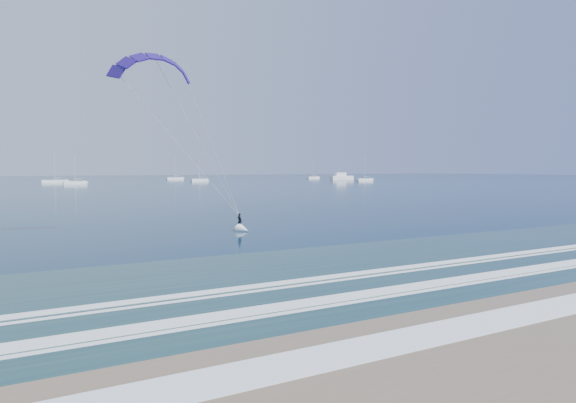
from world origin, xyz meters
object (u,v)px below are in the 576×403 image
at_px(motor_yacht, 341,177).
at_px(sailboat_5, 199,180).
at_px(sailboat_2, 55,181).
at_px(sailboat_6, 365,180).
at_px(sailboat_3, 75,183).
at_px(sailboat_4, 175,178).
at_px(kitesurfer_rig, 199,142).
at_px(sailboat_7, 313,177).

height_order(motor_yacht, sailboat_5, sailboat_5).
bearing_deg(sailboat_5, sailboat_2, 174.10).
xyz_separation_m(sailboat_2, sailboat_6, (132.44, -39.22, -0.01)).
distance_m(motor_yacht, sailboat_3, 138.37).
relative_size(motor_yacht, sailboat_2, 1.01).
distance_m(sailboat_2, sailboat_3, 27.11).
height_order(sailboat_3, sailboat_4, sailboat_4).
bearing_deg(sailboat_5, sailboat_4, 87.78).
distance_m(kitesurfer_rig, sailboat_3, 165.62).
height_order(sailboat_2, sailboat_4, sailboat_2).
relative_size(sailboat_3, sailboat_5, 1.04).
height_order(sailboat_2, sailboat_7, sailboat_2).
bearing_deg(sailboat_2, sailboat_5, -5.90).
bearing_deg(motor_yacht, sailboat_4, 150.66).
relative_size(sailboat_2, sailboat_7, 1.29).
xyz_separation_m(motor_yacht, sailboat_4, (-78.64, 44.21, -0.81)).
bearing_deg(sailboat_7, sailboat_5, -160.17).
xyz_separation_m(sailboat_2, sailboat_4, (62.94, 37.10, -0.01)).
height_order(kitesurfer_rig, sailboat_3, kitesurfer_rig).
height_order(kitesurfer_rig, sailboat_4, kitesurfer_rig).
height_order(sailboat_2, sailboat_5, sailboat_2).
bearing_deg(sailboat_6, motor_yacht, 74.12).
distance_m(sailboat_2, sailboat_6, 138.13).
bearing_deg(sailboat_5, sailboat_3, -160.20).
bearing_deg(motor_yacht, sailboat_5, 179.45).
xyz_separation_m(sailboat_6, sailboat_7, (10.24, 62.26, -0.01)).
xyz_separation_m(sailboat_3, sailboat_5, (56.64, 20.39, -0.00)).
bearing_deg(sailboat_3, sailboat_2, 99.79).
relative_size(motor_yacht, sailboat_4, 1.12).
bearing_deg(sailboat_6, sailboat_7, 80.66).
relative_size(sailboat_4, sailboat_5, 1.11).
height_order(kitesurfer_rig, sailboat_2, kitesurfer_rig).
height_order(sailboat_2, sailboat_3, sailboat_2).
relative_size(sailboat_3, sailboat_7, 1.09).
distance_m(sailboat_5, sailboat_7, 86.56).
bearing_deg(motor_yacht, kitesurfer_rig, -128.47).
height_order(sailboat_4, sailboat_6, sailboat_4).
bearing_deg(motor_yacht, sailboat_2, 177.13).
distance_m(motor_yacht, sailboat_2, 141.76).
bearing_deg(motor_yacht, sailboat_3, -171.85).
xyz_separation_m(sailboat_3, sailboat_6, (127.83, -12.51, 0.00)).
height_order(kitesurfer_rig, sailboat_5, kitesurfer_rig).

